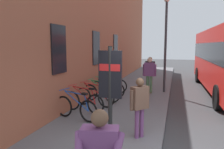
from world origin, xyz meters
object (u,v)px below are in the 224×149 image
at_px(bicycle_nearest_sign, 76,108).
at_px(bicycle_mid_rack, 95,97).
at_px(pedestrian_near_bus, 140,102).
at_px(transit_info_sign, 110,81).
at_px(pedestrian_crossing_street, 150,69).
at_px(bicycle_by_door, 101,93).
at_px(bicycle_far_end, 110,86).
at_px(street_lamp, 166,36).
at_px(bicycle_leaning_wall, 107,89).
at_px(bicycle_beside_lamp, 84,102).
at_px(pedestrian_by_facade, 149,72).

distance_m(bicycle_nearest_sign, bicycle_mid_rack, 1.65).
height_order(bicycle_nearest_sign, pedestrian_near_bus, pedestrian_near_bus).
distance_m(transit_info_sign, pedestrian_crossing_street, 7.80).
height_order(bicycle_by_door, pedestrian_crossing_street, pedestrian_crossing_street).
height_order(bicycle_far_end, street_lamp, street_lamp).
height_order(bicycle_mid_rack, street_lamp, street_lamp).
bearing_deg(street_lamp, bicycle_nearest_sign, 154.06).
height_order(bicycle_nearest_sign, bicycle_leaning_wall, same).
height_order(bicycle_beside_lamp, pedestrian_by_facade, pedestrian_by_facade).
distance_m(bicycle_mid_rack, pedestrian_by_facade, 3.59).
distance_m(bicycle_leaning_wall, pedestrian_by_facade, 2.37).
distance_m(pedestrian_crossing_street, street_lamp, 2.26).
xyz_separation_m(bicycle_mid_rack, pedestrian_by_facade, (3.03, -1.79, 0.71)).
height_order(bicycle_by_door, bicycle_far_end, same).
height_order(bicycle_beside_lamp, pedestrian_crossing_street, pedestrian_crossing_street).
relative_size(pedestrian_near_bus, street_lamp, 0.33).
bearing_deg(pedestrian_crossing_street, transit_info_sign, 179.92).
height_order(transit_info_sign, street_lamp, street_lamp).
distance_m(bicycle_beside_lamp, bicycle_far_end, 3.29).
bearing_deg(street_lamp, pedestrian_near_bus, 177.01).
bearing_deg(bicycle_leaning_wall, bicycle_beside_lamp, 177.54).
xyz_separation_m(bicycle_nearest_sign, bicycle_far_end, (4.09, 0.10, 0.00)).
distance_m(bicycle_mid_rack, bicycle_by_door, 0.73).
relative_size(bicycle_mid_rack, bicycle_far_end, 1.01).
bearing_deg(bicycle_mid_rack, street_lamp, -35.29).
distance_m(bicycle_leaning_wall, pedestrian_crossing_street, 3.44).
relative_size(bicycle_beside_lamp, pedestrian_by_facade, 0.97).
bearing_deg(transit_info_sign, bicycle_nearest_sign, 46.78).
xyz_separation_m(transit_info_sign, pedestrian_crossing_street, (7.78, -0.01, -0.53)).
relative_size(bicycle_far_end, pedestrian_near_bus, 1.09).
xyz_separation_m(bicycle_beside_lamp, pedestrian_crossing_street, (5.44, -1.74, 0.68)).
height_order(bicycle_far_end, pedestrian_crossing_street, pedestrian_crossing_street).
relative_size(pedestrian_crossing_street, pedestrian_near_bus, 1.10).
bearing_deg(bicycle_beside_lamp, pedestrian_by_facade, -26.09).
xyz_separation_m(bicycle_mid_rack, pedestrian_near_bus, (-2.46, -2.20, 0.58)).
xyz_separation_m(pedestrian_crossing_street, street_lamp, (-1.05, -0.88, 1.81)).
bearing_deg(bicycle_mid_rack, bicycle_beside_lamp, 173.05).
height_order(bicycle_beside_lamp, bicycle_leaning_wall, same).
xyz_separation_m(bicycle_by_door, transit_info_sign, (-3.92, -1.61, 1.21)).
bearing_deg(bicycle_nearest_sign, pedestrian_by_facade, -21.16).
xyz_separation_m(bicycle_by_door, street_lamp, (2.81, -2.49, 2.49)).
height_order(transit_info_sign, pedestrian_by_facade, transit_info_sign).
distance_m(bicycle_nearest_sign, pedestrian_by_facade, 5.06).
xyz_separation_m(bicycle_beside_lamp, bicycle_mid_rack, (0.84, -0.10, -0.00)).
distance_m(bicycle_leaning_wall, pedestrian_near_bus, 4.69).
distance_m(bicycle_mid_rack, transit_info_sign, 3.78).
distance_m(transit_info_sign, street_lamp, 6.91).
bearing_deg(pedestrian_by_facade, pedestrian_crossing_street, 5.79).
height_order(bicycle_mid_rack, bicycle_far_end, same).
bearing_deg(pedestrian_by_facade, street_lamp, -54.09).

